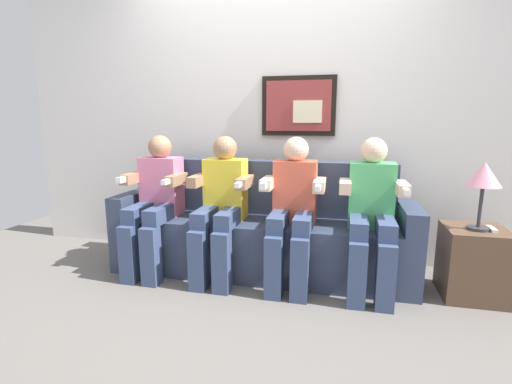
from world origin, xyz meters
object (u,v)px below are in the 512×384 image
at_px(person_rightmost, 372,210).
at_px(spare_remote_on_table, 492,229).
at_px(person_left_center, 221,202).
at_px(couch, 261,234).
at_px(person_right_center, 293,206).
at_px(table_lamp, 484,178).
at_px(side_table_right, 473,263).
at_px(person_leftmost, 155,199).

bearing_deg(person_rightmost, spare_remote_on_table, 2.38).
relative_size(person_left_center, person_rightmost, 1.00).
relative_size(couch, person_right_center, 2.15).
height_order(couch, spare_remote_on_table, couch).
height_order(person_left_center, table_lamp, person_left_center).
relative_size(person_right_center, side_table_right, 2.22).
height_order(couch, person_left_center, person_left_center).
bearing_deg(person_leftmost, couch, 11.35).
bearing_deg(side_table_right, person_right_center, -177.22).
bearing_deg(person_leftmost, side_table_right, 1.48).
relative_size(couch, spare_remote_on_table, 18.38).
relative_size(couch, person_rightmost, 2.15).
bearing_deg(person_leftmost, table_lamp, 0.73).
bearing_deg(couch, table_lamp, -5.13).
relative_size(person_rightmost, spare_remote_on_table, 8.54).
xyz_separation_m(person_rightmost, table_lamp, (0.70, 0.03, 0.25)).
bearing_deg(person_left_center, couch, 31.03).
relative_size(person_leftmost, table_lamp, 2.41).
relative_size(person_right_center, person_rightmost, 1.00).
height_order(person_leftmost, side_table_right, person_leftmost).
bearing_deg(person_left_center, table_lamp, 0.94).
bearing_deg(table_lamp, side_table_right, 84.20).
distance_m(person_leftmost, side_table_right, 2.41).
relative_size(person_rightmost, side_table_right, 2.22).
bearing_deg(person_right_center, side_table_right, 2.78).
bearing_deg(person_right_center, couch, 148.94).
bearing_deg(spare_remote_on_table, couch, 175.23).
height_order(couch, person_rightmost, person_rightmost).
relative_size(person_left_center, table_lamp, 2.41).
relative_size(person_leftmost, person_left_center, 1.00).
xyz_separation_m(side_table_right, table_lamp, (-0.00, -0.03, 0.61)).
distance_m(side_table_right, table_lamp, 0.61).
bearing_deg(person_left_center, spare_remote_on_table, 0.98).
height_order(person_leftmost, person_left_center, same).
bearing_deg(side_table_right, person_leftmost, -178.52).
height_order(couch, person_right_center, person_right_center).
bearing_deg(person_leftmost, person_right_center, 0.00).
height_order(person_left_center, side_table_right, person_left_center).
distance_m(person_leftmost, person_rightmost, 1.68).
height_order(person_right_center, person_rightmost, same).
bearing_deg(spare_remote_on_table, person_rightmost, -177.62).
relative_size(side_table_right, table_lamp, 1.09).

